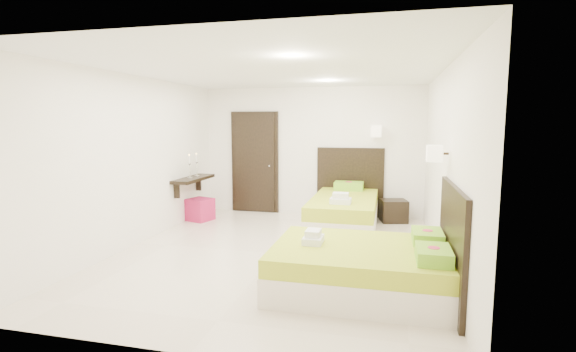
% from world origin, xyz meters
% --- Properties ---
extents(floor, '(5.50, 5.50, 0.00)m').
position_xyz_m(floor, '(0.00, 0.00, 0.00)').
color(floor, beige).
rests_on(floor, ground).
extents(bed_single, '(1.34, 2.23, 1.84)m').
position_xyz_m(bed_single, '(0.81, 1.72, 0.33)').
color(bed_single, beige).
rests_on(bed_single, ground).
extents(bed_double, '(1.96, 1.67, 1.62)m').
position_xyz_m(bed_double, '(1.35, -1.07, 0.29)').
color(bed_double, beige).
rests_on(bed_double, ground).
extents(nightstand, '(0.56, 0.52, 0.42)m').
position_xyz_m(nightstand, '(1.67, 2.43, 0.21)').
color(nightstand, black).
rests_on(nightstand, ground).
extents(ottoman, '(0.53, 0.53, 0.43)m').
position_xyz_m(ottoman, '(-1.99, 1.67, 0.21)').
color(ottoman, '#A11545').
rests_on(ottoman, ground).
extents(door, '(1.02, 0.15, 2.14)m').
position_xyz_m(door, '(-1.20, 2.70, 1.05)').
color(door, black).
rests_on(door, ground).
extents(console_shelf, '(0.35, 1.20, 0.78)m').
position_xyz_m(console_shelf, '(-2.08, 1.60, 0.82)').
color(console_shelf, black).
rests_on(console_shelf, ground).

